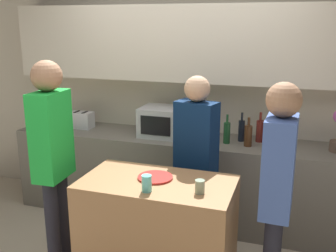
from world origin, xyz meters
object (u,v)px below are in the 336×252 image
object	(u,v)px
person_left	(196,154)
person_center	(53,152)
bottle_0	(227,132)
person_right	(277,186)
microwave	(166,122)
bottle_2	(248,135)
plate_on_island	(155,177)
cup_1	(200,187)
bottle_3	(260,131)
cup_0	(147,183)
bottle_1	(241,130)
toaster	(81,120)
bottle_4	(268,136)

from	to	relation	value
person_left	person_center	bearing A→B (deg)	46.18
bottle_0	person_right	xyz separation A→B (m)	(0.54, -1.20, 0.01)
microwave	bottle_2	bearing A→B (deg)	-5.99
plate_on_island	person_left	size ratio (longest dim) A/B	0.16
cup_1	bottle_3	bearing A→B (deg)	80.00
cup_0	bottle_1	bearing A→B (deg)	73.94
person_left	person_right	bearing A→B (deg)	153.58
toaster	person_right	distance (m)	2.52
plate_on_island	microwave	bearing A→B (deg)	104.83
microwave	bottle_0	bearing A→B (deg)	-5.41
bottle_3	person_center	xyz separation A→B (m)	(-1.43, -1.37, 0.06)
person_center	person_right	xyz separation A→B (m)	(1.68, 0.02, -0.06)
microwave	person_right	size ratio (longest dim) A/B	0.31
bottle_3	toaster	bearing A→B (deg)	-177.37
bottle_0	toaster	bearing A→B (deg)	177.83
bottle_0	cup_0	bearing A→B (deg)	-102.47
bottle_0	person_left	distance (m)	0.63
cup_1	person_right	world-z (taller)	person_right
cup_1	toaster	bearing A→B (deg)	141.55
bottle_0	cup_0	distance (m)	1.40
toaster	bottle_4	size ratio (longest dim) A/B	1.02
microwave	bottle_0	size ratio (longest dim) A/B	1.82
bottle_0	cup_0	xyz separation A→B (m)	(-0.30, -1.36, -0.02)
toaster	person_center	xyz separation A→B (m)	(0.51, -1.28, 0.09)
bottle_1	person_right	distance (m)	1.38
cup_0	person_right	size ratio (longest dim) A/B	0.07
cup_0	person_center	distance (m)	0.85
toaster	person_center	bearing A→B (deg)	-68.33
toaster	bottle_4	world-z (taller)	bottle_4
plate_on_island	bottle_1	bearing A→B (deg)	70.12
bottle_4	person_right	xyz separation A→B (m)	(0.15, -1.23, 0.02)
bottle_0	cup_0	world-z (taller)	bottle_0
person_right	microwave	bearing A→B (deg)	44.99
toaster	cup_0	xyz separation A→B (m)	(1.34, -1.43, -0.00)
cup_0	cup_1	xyz separation A→B (m)	(0.35, 0.09, -0.01)
bottle_0	person_right	bearing A→B (deg)	-65.71
person_left	person_right	distance (m)	0.92
plate_on_island	cup_1	xyz separation A→B (m)	(0.37, -0.15, 0.04)
toaster	person_right	bearing A→B (deg)	-30.04
toaster	bottle_3	size ratio (longest dim) A/B	0.88
bottle_2	bottle_4	bearing A→B (deg)	18.28
cup_0	person_right	distance (m)	0.86
microwave	toaster	world-z (taller)	microwave
cup_0	person_left	world-z (taller)	person_left
plate_on_island	person_center	xyz separation A→B (m)	(-0.81, -0.09, 0.14)
microwave	cup_0	bearing A→B (deg)	-76.60
plate_on_island	cup_0	bearing A→B (deg)	-84.08
bottle_1	person_left	world-z (taller)	person_left
bottle_3	person_left	xyz separation A→B (m)	(-0.45, -0.76, -0.04)
person_right	bottle_3	bearing A→B (deg)	11.99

